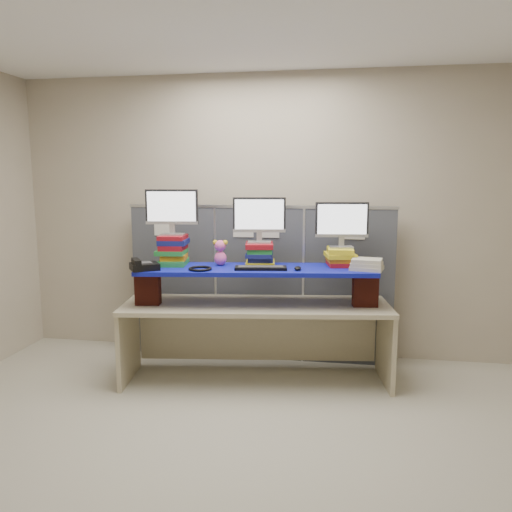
% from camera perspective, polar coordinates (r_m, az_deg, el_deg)
% --- Properties ---
extents(room, '(5.00, 4.00, 2.80)m').
position_cam_1_polar(room, '(3.07, -4.84, 1.63)').
color(room, '#BAAE99').
rests_on(room, ground).
extents(cubicle_partition, '(2.60, 0.06, 1.53)m').
position_cam_1_polar(cubicle_partition, '(4.90, 0.35, -3.07)').
color(cubicle_partition, '#3F424A').
rests_on(cubicle_partition, ground).
extents(desk, '(2.38, 0.97, 0.70)m').
position_cam_1_polar(desk, '(4.40, 0.00, -7.26)').
color(desk, '#BBAF8E').
rests_on(desk, ground).
extents(brick_pier_left, '(0.22, 0.14, 0.28)m').
position_cam_1_polar(brick_pier_left, '(4.41, -12.25, -3.62)').
color(brick_pier_left, maroon).
rests_on(brick_pier_left, desk).
extents(brick_pier_right, '(0.22, 0.14, 0.28)m').
position_cam_1_polar(brick_pier_right, '(4.35, 12.37, -3.80)').
color(brick_pier_right, maroon).
rests_on(brick_pier_right, desk).
extents(blue_board, '(2.07, 0.77, 0.04)m').
position_cam_1_polar(blue_board, '(4.29, 0.00, -1.56)').
color(blue_board, '#0C1197').
rests_on(blue_board, brick_pier_left).
extents(book_stack_left, '(0.29, 0.33, 0.26)m').
position_cam_1_polar(book_stack_left, '(4.47, -9.44, 0.66)').
color(book_stack_left, '#248834').
rests_on(book_stack_left, blue_board).
extents(book_stack_center, '(0.29, 0.33, 0.20)m').
position_cam_1_polar(book_stack_center, '(4.40, 0.44, 0.23)').
color(book_stack_center, yellow).
rests_on(book_stack_center, blue_board).
extents(book_stack_right, '(0.30, 0.33, 0.16)m').
position_cam_1_polar(book_stack_right, '(4.43, 9.60, -0.08)').
color(book_stack_right, maroon).
rests_on(book_stack_right, blue_board).
extents(monitor_left, '(0.46, 0.15, 0.40)m').
position_cam_1_polar(monitor_left, '(4.44, -9.60, 5.29)').
color(monitor_left, '#B3B3B8').
rests_on(monitor_left, book_stack_left).
extents(monitor_center, '(0.46, 0.15, 0.40)m').
position_cam_1_polar(monitor_center, '(4.35, 0.38, 4.46)').
color(monitor_center, '#B3B3B8').
rests_on(monitor_center, book_stack_center).
extents(monitor_right, '(0.46, 0.15, 0.40)m').
position_cam_1_polar(monitor_right, '(4.40, 9.78, 3.84)').
color(monitor_right, '#B3B3B8').
rests_on(monitor_right, book_stack_right).
extents(keyboard, '(0.45, 0.21, 0.03)m').
position_cam_1_polar(keyboard, '(4.20, 0.55, -1.37)').
color(keyboard, black).
rests_on(keyboard, blue_board).
extents(mouse, '(0.07, 0.11, 0.03)m').
position_cam_1_polar(mouse, '(4.18, 4.78, -1.39)').
color(mouse, black).
rests_on(mouse, blue_board).
extents(desk_phone, '(0.30, 0.29, 0.10)m').
position_cam_1_polar(desk_phone, '(4.28, -12.74, -1.08)').
color(desk_phone, black).
rests_on(desk_phone, blue_board).
extents(headset, '(0.22, 0.22, 0.02)m').
position_cam_1_polar(headset, '(4.20, -6.40, -1.44)').
color(headset, black).
rests_on(headset, blue_board).
extents(plush_toy, '(0.13, 0.10, 0.23)m').
position_cam_1_polar(plush_toy, '(4.39, -4.09, 0.42)').
color(plush_toy, pink).
rests_on(plush_toy, blue_board).
extents(binder_stack, '(0.30, 0.25, 0.09)m').
position_cam_1_polar(binder_stack, '(4.28, 12.55, -0.96)').
color(binder_stack, beige).
rests_on(binder_stack, blue_board).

